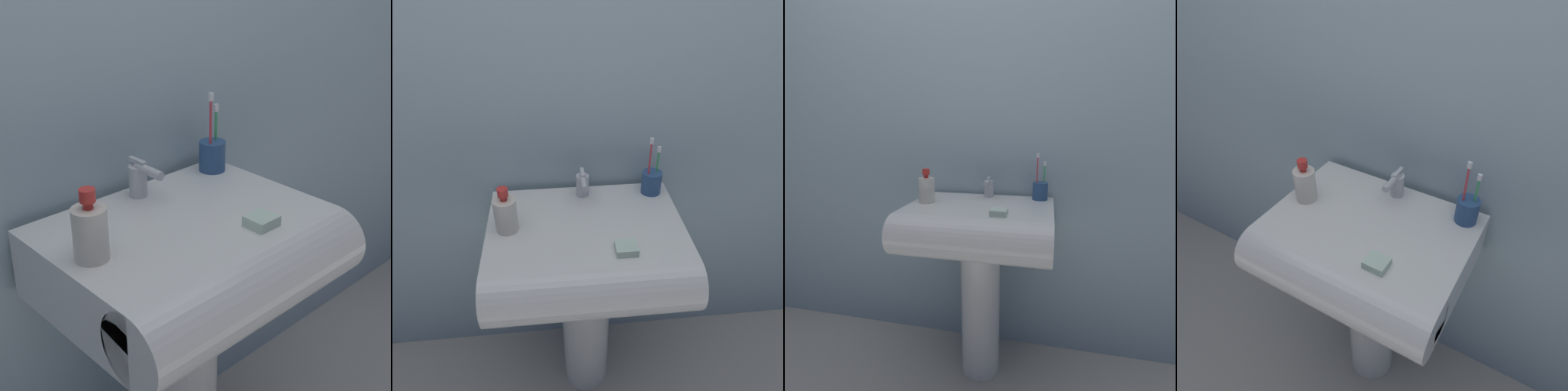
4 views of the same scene
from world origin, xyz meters
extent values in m
plane|color=#ADA89E|center=(0.00, 0.00, 0.00)|extent=(6.00, 6.00, 0.00)
cube|color=#9EB7C1|center=(0.00, 0.25, 1.20)|extent=(5.00, 0.05, 2.40)
cylinder|color=white|center=(0.00, 0.00, 0.33)|extent=(0.18, 0.18, 0.67)
cube|color=white|center=(0.00, 0.00, 0.75)|extent=(0.62, 0.42, 0.17)
cylinder|color=white|center=(0.00, -0.21, 0.75)|extent=(0.62, 0.17, 0.17)
cylinder|color=silver|center=(0.01, 0.16, 0.87)|extent=(0.04, 0.04, 0.08)
cylinder|color=silver|center=(0.01, 0.11, 0.91)|extent=(0.02, 0.09, 0.02)
cube|color=silver|center=(0.01, 0.16, 0.92)|extent=(0.01, 0.06, 0.01)
cylinder|color=#2D5184|center=(0.25, 0.15, 0.87)|extent=(0.07, 0.07, 0.08)
cylinder|color=#D83F4C|center=(0.23, 0.14, 0.94)|extent=(0.01, 0.01, 0.18)
cube|color=white|center=(0.23, 0.14, 1.04)|extent=(0.01, 0.01, 0.02)
cylinder|color=#3FB266|center=(0.26, 0.15, 0.92)|extent=(0.01, 0.01, 0.14)
cube|color=white|center=(0.26, 0.15, 1.00)|extent=(0.01, 0.01, 0.02)
cylinder|color=silver|center=(-0.24, -0.01, 0.89)|extent=(0.07, 0.07, 0.11)
cylinder|color=red|center=(-0.24, -0.01, 0.95)|extent=(0.02, 0.02, 0.01)
cylinder|color=red|center=(-0.24, -0.01, 0.97)|extent=(0.03, 0.03, 0.03)
cube|color=silver|center=(0.10, -0.15, 0.84)|extent=(0.06, 0.06, 0.02)
camera|label=1|loc=(-0.79, -0.89, 1.44)|focal=55.00mm
camera|label=2|loc=(-0.09, -0.96, 1.58)|focal=35.00mm
camera|label=3|loc=(0.28, -1.25, 1.16)|focal=28.00mm
camera|label=4|loc=(0.44, -0.75, 1.63)|focal=35.00mm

